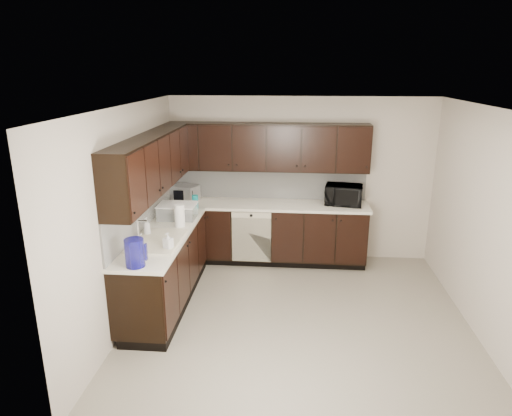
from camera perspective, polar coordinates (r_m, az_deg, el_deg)
The scene contains 20 objects.
floor at distance 5.67m, azimuth 5.30°, elevation -13.62°, with size 4.00×4.00×0.00m, color gray.
ceiling at distance 4.90m, azimuth 6.11°, elevation 12.43°, with size 4.00×4.00×0.00m, color white.
wall_back at distance 7.07m, azimuth 5.53°, elevation 3.60°, with size 4.00×0.02×2.50m, color #BEB1A2.
wall_left at distance 5.49m, azimuth -15.68°, elevation -0.94°, with size 0.02×4.00×2.50m, color #BEB1A2.
wall_right at distance 5.56m, azimuth 26.77°, elevation -1.96°, with size 0.02×4.00×2.50m, color #BEB1A2.
wall_front at distance 3.32m, azimuth 6.00°, elevation -12.63°, with size 4.00×0.02×2.50m, color #BEB1A2.
lower_cabinets at distance 6.55m, azimuth -3.51°, elevation -5.18°, with size 3.00×2.80×0.90m.
countertop at distance 6.37m, azimuth -3.61°, elevation -0.96°, with size 3.03×2.83×0.04m.
backsplash at distance 6.53m, azimuth -5.21°, elevation 1.83°, with size 3.00×2.80×0.48m.
upper_cabinets at distance 6.27m, azimuth -4.49°, elevation 6.74°, with size 3.00×2.80×0.70m.
dishwasher at distance 6.74m, azimuth -0.58°, elevation -3.26°, with size 0.58×0.04×0.78m.
sink at distance 5.50m, azimuth -12.29°, elevation -4.74°, with size 0.54×0.82×0.42m.
microwave at distance 6.89m, azimuth 10.89°, elevation 1.63°, with size 0.54×0.36×0.30m, color black.
soap_bottle_a at distance 5.20m, azimuth -10.94°, elevation -4.09°, with size 0.09×0.09×0.20m, color gray.
soap_bottle_b at distance 5.69m, azimuth -13.49°, elevation -2.24°, with size 0.09×0.09×0.22m, color gray.
toaster_oven at distance 7.08m, azimuth -8.81°, elevation 1.88°, with size 0.37×0.28×0.23m, color silver.
storage_bin at distance 6.26m, azimuth -9.79°, elevation -0.42°, with size 0.49×0.36×0.19m, color white.
blue_pitcher at distance 4.83m, azimuth -14.93°, elevation -5.44°, with size 0.20×0.20×0.30m, color navy.
teal_tumbler at distance 6.65m, azimuth -7.62°, elevation 0.77°, with size 0.09×0.09×0.20m, color #0D8C91.
paper_towel_roll at distance 5.92m, azimuth -9.52°, elevation -0.92°, with size 0.13×0.13×0.29m, color white.
Camera 1 is at (-0.09, -4.88, 2.89)m, focal length 32.00 mm.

